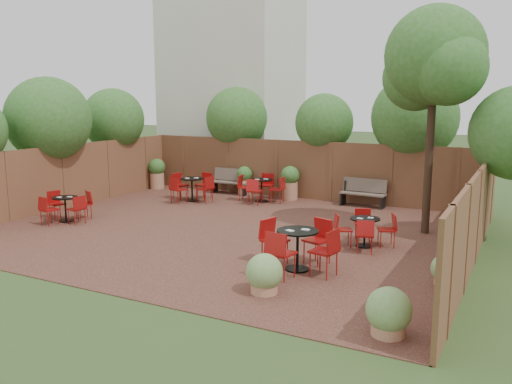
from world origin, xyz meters
The scene contains 13 objects.
ground centered at (0.00, 0.00, 0.00)m, with size 80.00×80.00×0.00m, color #354F23.
courtyard_paving centered at (0.00, 0.00, 0.01)m, with size 12.00×10.00×0.02m, color #3B1F18.
fence_back centered at (0.00, 5.00, 1.00)m, with size 12.00×0.08×2.00m, color brown.
fence_left centered at (-6.00, 0.00, 1.00)m, with size 0.08×10.00×2.00m, color brown.
fence_right centered at (6.00, 0.00, 1.00)m, with size 0.08×10.00×2.00m, color brown.
neighbour_building centered at (-4.50, 8.00, 4.00)m, with size 5.00×4.00×8.00m, color beige.
overhang_foliage centered at (-1.44, 3.09, 2.72)m, with size 15.52×10.65×2.76m.
courtyard_tree centered at (4.62, 2.06, 4.29)m, with size 2.64×2.54×5.68m.
park_bench_left centered at (-2.65, 4.62, 0.48)m, with size 1.48×0.53×0.90m.
park_bench_right centered at (2.25, 4.62, 0.48)m, with size 1.46×0.55×0.89m.
bistro_tables centered at (-0.28, 0.60, 0.46)m, with size 9.65×7.65×0.96m.
planters centered at (-1.30, 3.86, 0.61)m, with size 11.87×4.26×1.15m.
low_shrubs centered at (4.40, -3.55, 0.36)m, with size 3.42×3.24×0.74m.
Camera 1 is at (6.93, -11.80, 3.51)m, focal length 37.40 mm.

